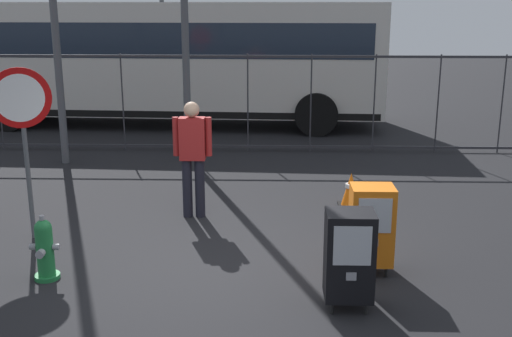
{
  "coord_description": "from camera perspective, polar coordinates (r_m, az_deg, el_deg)",
  "views": [
    {
      "loc": [
        0.52,
        -6.62,
        3.0
      ],
      "look_at": [
        0.3,
        1.2,
        0.9
      ],
      "focal_mm": 43.62,
      "sensor_mm": 36.0,
      "label": 1
    }
  ],
  "objects": [
    {
      "name": "bus_near",
      "position": [
        15.86,
        -8.02,
        10.19
      ],
      "size": [
        10.62,
        3.21,
        3.0
      ],
      "rotation": [
        0.0,
        0.0,
        -0.05
      ],
      "color": "beige",
      "rests_on": "ground_plane"
    },
    {
      "name": "newspaper_box_primary",
      "position": [
        6.29,
        8.55,
        -7.86
      ],
      "size": [
        0.48,
        0.42,
        1.02
      ],
      "color": "black",
      "rests_on": "ground_plane"
    },
    {
      "name": "stop_sign",
      "position": [
        8.33,
        -20.65,
        4.38
      ],
      "size": [
        0.71,
        0.31,
        2.23
      ],
      "color": "#4C4F54",
      "rests_on": "ground_plane"
    },
    {
      "name": "fence_barrier",
      "position": [
        12.75,
        -0.76,
        6.07
      ],
      "size": [
        18.03,
        0.04,
        2.0
      ],
      "color": "#2D2D33",
      "rests_on": "ground_plane"
    },
    {
      "name": "pedestrian",
      "position": [
        8.8,
        -5.83,
        1.45
      ],
      "size": [
        0.55,
        0.22,
        1.67
      ],
      "color": "black",
      "rests_on": "ground_plane"
    },
    {
      "name": "ground_plane",
      "position": [
        7.29,
        -2.65,
        -9.3
      ],
      "size": [
        60.0,
        60.0,
        0.0
      ],
      "primitive_type": "plane",
      "color": "black"
    },
    {
      "name": "newspaper_box_secondary",
      "position": [
        7.15,
        10.53,
        -5.1
      ],
      "size": [
        0.48,
        0.42,
        1.02
      ],
      "color": "black",
      "rests_on": "ground_plane"
    },
    {
      "name": "fire_hydrant",
      "position": [
        7.32,
        -18.8,
        -7.03
      ],
      "size": [
        0.33,
        0.31,
        0.75
      ],
      "color": "#1E7238",
      "rests_on": "ground_plane"
    },
    {
      "name": "traffic_cone",
      "position": [
        9.48,
        8.69,
        -1.97
      ],
      "size": [
        0.36,
        0.36,
        0.53
      ],
      "color": "black",
      "rests_on": "ground_plane"
    }
  ]
}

